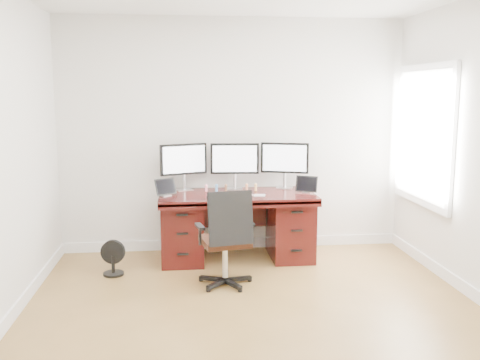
{
  "coord_description": "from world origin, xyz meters",
  "views": [
    {
      "loc": [
        -0.59,
        -3.95,
        1.85
      ],
      "look_at": [
        0.0,
        1.5,
        0.95
      ],
      "focal_mm": 40.0,
      "sensor_mm": 36.0,
      "label": 1
    }
  ],
  "objects": [
    {
      "name": "trackpad",
      "position": [
        0.23,
        1.64,
        0.76
      ],
      "size": [
        0.14,
        0.14,
        0.01
      ],
      "primitive_type": "cube",
      "rotation": [
        0.0,
        0.0,
        -0.2
      ],
      "color": "silver",
      "rests_on": "desk"
    },
    {
      "name": "monitor_center",
      "position": [
        -0.0,
        2.07,
        1.09
      ],
      "size": [
        0.55,
        0.15,
        0.53
      ],
      "rotation": [
        0.0,
        0.0,
        -0.07
      ],
      "color": "silver",
      "rests_on": "desk"
    },
    {
      "name": "figurine_brown",
      "position": [
        -0.11,
        1.95,
        0.8
      ],
      "size": [
        0.03,
        0.03,
        0.08
      ],
      "color": "#885E3F",
      "rests_on": "desk"
    },
    {
      "name": "figurine_blue",
      "position": [
        -0.22,
        1.95,
        0.8
      ],
      "size": [
        0.03,
        0.03,
        0.08
      ],
      "color": "#60A4E6",
      "rests_on": "desk"
    },
    {
      "name": "keyboard",
      "position": [
        0.01,
        1.67,
        0.76
      ],
      "size": [
        0.31,
        0.2,
        0.01
      ],
      "primitive_type": "cube",
      "rotation": [
        0.0,
        0.0,
        0.28
      ],
      "color": "silver",
      "rests_on": "desk"
    },
    {
      "name": "phone",
      "position": [
        0.03,
        1.78,
        0.76
      ],
      "size": [
        0.14,
        0.11,
        0.01
      ],
      "primitive_type": "cube",
      "rotation": [
        0.0,
        0.0,
        0.38
      ],
      "color": "black",
      "rests_on": "desk"
    },
    {
      "name": "floor_fan",
      "position": [
        -1.32,
        1.41,
        0.18
      ],
      "size": [
        0.25,
        0.21,
        0.36
      ],
      "rotation": [
        0.0,
        0.0,
        -0.17
      ],
      "color": "black",
      "rests_on": "ground"
    },
    {
      "name": "monitor_left",
      "position": [
        -0.58,
        2.07,
        1.09
      ],
      "size": [
        0.53,
        0.23,
        0.53
      ],
      "rotation": [
        0.0,
        0.0,
        0.37
      ],
      "color": "silver",
      "rests_on": "desk"
    },
    {
      "name": "desk",
      "position": [
        0.0,
        1.83,
        0.4
      ],
      "size": [
        1.7,
        0.8,
        0.75
      ],
      "color": "#3B0D0B",
      "rests_on": "ground"
    },
    {
      "name": "back_wall",
      "position": [
        0.0,
        2.25,
        1.35
      ],
      "size": [
        4.0,
        0.1,
        2.7
      ],
      "primitive_type": "cube",
      "color": "silver",
      "rests_on": "ground"
    },
    {
      "name": "figurine_yellow",
      "position": [
        0.23,
        1.95,
        0.8
      ],
      "size": [
        0.03,
        0.03,
        0.08
      ],
      "color": "#E2B661",
      "rests_on": "desk"
    },
    {
      "name": "office_chair",
      "position": [
        -0.19,
        0.97,
        0.31
      ],
      "size": [
        0.6,
        0.6,
        0.96
      ],
      "rotation": [
        0.0,
        0.0,
        0.19
      ],
      "color": "black",
      "rests_on": "ground"
    },
    {
      "name": "figurine_pink",
      "position": [
        -0.33,
        1.95,
        0.8
      ],
      "size": [
        0.03,
        0.03,
        0.08
      ],
      "color": "pink",
      "rests_on": "desk"
    },
    {
      "name": "ground",
      "position": [
        0.0,
        0.0,
        0.0
      ],
      "size": [
        4.5,
        4.5,
        0.0
      ],
      "primitive_type": "plane",
      "color": "olive",
      "rests_on": "ground"
    },
    {
      "name": "figurine_orange",
      "position": [
        0.13,
        1.95,
        0.8
      ],
      "size": [
        0.03,
        0.03,
        0.08
      ],
      "color": "#E68C57",
      "rests_on": "desk"
    },
    {
      "name": "tablet_right",
      "position": [
        0.77,
        1.75,
        0.84
      ],
      "size": [
        0.25,
        0.16,
        0.19
      ],
      "rotation": [
        0.0,
        0.0,
        -0.45
      ],
      "color": "silver",
      "rests_on": "desk"
    },
    {
      "name": "tablet_left",
      "position": [
        -0.78,
        1.75,
        0.84
      ],
      "size": [
        0.24,
        0.19,
        0.19
      ],
      "rotation": [
        0.0,
        0.0,
        0.58
      ],
      "color": "silver",
      "rests_on": "desk"
    },
    {
      "name": "monitor_right",
      "position": [
        0.58,
        2.07,
        1.09
      ],
      "size": [
        0.53,
        0.21,
        0.53
      ],
      "rotation": [
        0.0,
        0.0,
        -0.32
      ],
      "color": "silver",
      "rests_on": "desk"
    },
    {
      "name": "drawing_tablet",
      "position": [
        -0.22,
        1.59,
        0.76
      ],
      "size": [
        0.25,
        0.19,
        0.01
      ],
      "primitive_type": "cube",
      "rotation": [
        0.0,
        0.0,
        0.23
      ],
      "color": "black",
      "rests_on": "desk"
    }
  ]
}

